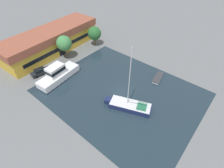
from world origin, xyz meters
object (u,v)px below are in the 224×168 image
object	(u,v)px
sailboat_moored	(129,105)
small_dinghy	(158,78)
motor_cruiser	(58,75)
warehouse_building	(51,40)
quay_tree_by_water	(94,33)
quay_tree_near_building	(64,43)
parked_car	(41,71)

from	to	relation	value
sailboat_moored	small_dinghy	world-z (taller)	sailboat_moored
motor_cruiser	small_dinghy	world-z (taller)	motor_cruiser
warehouse_building	motor_cruiser	distance (m)	14.57
small_dinghy	quay_tree_by_water	bearing A→B (deg)	-16.82
warehouse_building	motor_cruiser	bearing A→B (deg)	-123.97
quay_tree_by_water	sailboat_moored	world-z (taller)	sailboat_moored
quay_tree_near_building	quay_tree_by_water	xyz separation A→B (m)	(10.50, -0.81, -0.74)
quay_tree_by_water	sailboat_moored	xyz separation A→B (m)	(-14.15, -23.23, -3.11)
quay_tree_near_building	motor_cruiser	bearing A→B (deg)	-140.30
sailboat_moored	small_dinghy	xyz separation A→B (m)	(11.97, 0.12, -0.42)
parked_car	sailboat_moored	world-z (taller)	sailboat_moored
quay_tree_near_building	parked_car	size ratio (longest dim) A/B	1.34
warehouse_building	quay_tree_by_water	xyz separation A→B (m)	(10.26, -7.24, 0.63)
parked_car	sailboat_moored	bearing A→B (deg)	20.69
quay_tree_near_building	parked_car	xyz separation A→B (m)	(-8.75, -0.87, -3.75)
small_dinghy	sailboat_moored	bearing A→B (deg)	79.13
parked_car	motor_cruiser	bearing A→B (deg)	25.08
quay_tree_near_building	quay_tree_by_water	size ratio (longest dim) A/B	1.14
quay_tree_near_building	parked_car	distance (m)	9.55
small_dinghy	quay_tree_near_building	bearing A→B (deg)	7.73
warehouse_building	quay_tree_near_building	world-z (taller)	quay_tree_near_building
warehouse_building	quay_tree_by_water	size ratio (longest dim) A/B	5.06
parked_car	sailboat_moored	distance (m)	23.73
sailboat_moored	motor_cruiser	world-z (taller)	sailboat_moored
parked_car	warehouse_building	bearing A→B (deg)	137.40
warehouse_building	small_dinghy	bearing A→B (deg)	-78.11
warehouse_building	sailboat_moored	bearing A→B (deg)	-100.30
motor_cruiser	sailboat_moored	bearing A→B (deg)	-174.91
quay_tree_by_water	small_dinghy	distance (m)	23.48
quay_tree_by_water	small_dinghy	xyz separation A→B (m)	(-2.17, -23.11, -3.53)
warehouse_building	parked_car	distance (m)	11.82
quay_tree_near_building	parked_car	world-z (taller)	quay_tree_near_building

